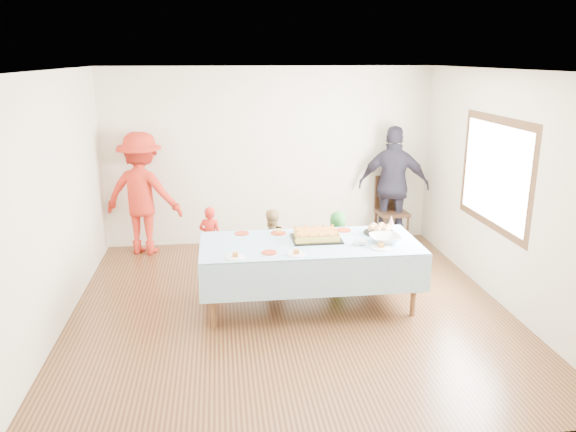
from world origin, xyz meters
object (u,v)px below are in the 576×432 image
dining_chair (390,205)px  adult_left (142,194)px  party_table (310,247)px  birthday_cake (316,235)px

dining_chair → adult_left: bearing=177.6°
party_table → dining_chair: (1.65, 2.23, -0.15)m
birthday_cake → party_table: bearing=-134.0°
dining_chair → adult_left: 3.80m
adult_left → birthday_cake: bearing=154.6°
party_table → adult_left: bearing=134.8°
party_table → birthday_cake: birthday_cake is taller
party_table → adult_left: adult_left is taller
party_table → birthday_cake: 0.17m
party_table → adult_left: (-2.13, 2.15, 0.18)m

